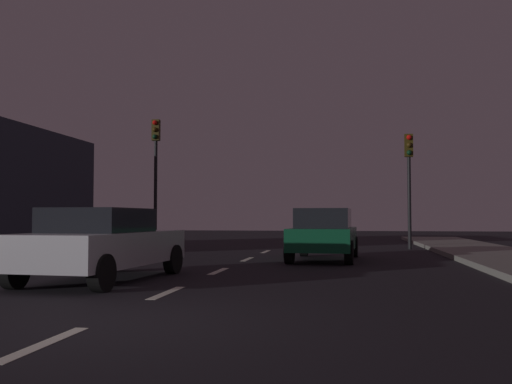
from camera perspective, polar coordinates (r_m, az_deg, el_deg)
The scene contains 10 objects.
ground_plane at distance 13.78m, azimuth -3.23°, elevation -7.77°, with size 80.00×80.00×0.00m, color black.
lane_stripe_nearest at distance 6.11m, azimuth -20.58°, elevation -14.13°, with size 0.16×1.60×0.01m, color silver.
lane_stripe_second at distance 9.55m, azimuth -9.01°, elevation -10.01°, with size 0.16×1.60×0.01m, color silver.
lane_stripe_third at distance 13.20m, azimuth -3.79°, elevation -7.98°, with size 0.16×1.60×0.01m, color silver.
lane_stripe_fourth at distance 16.91m, azimuth -0.87°, elevation -6.80°, with size 0.16×1.60×0.01m, color silver.
lane_stripe_fifth at distance 20.65m, azimuth 0.99°, elevation -6.04°, with size 0.16×1.60×0.01m, color silver.
traffic_signal_left at distance 24.37m, azimuth -10.11°, elevation 3.38°, with size 0.32×0.38×5.42m.
traffic_signal_right at distance 23.08m, azimuth 15.20°, elevation 2.37°, with size 0.32×0.38×4.55m.
car_stopped_ahead at distance 16.60m, azimuth 6.88°, elevation -4.24°, with size 2.01×4.16×1.50m.
car_adjacent_lane at distance 11.54m, azimuth -15.26°, elevation -5.01°, with size 2.15×4.39×1.42m.
Camera 1 is at (2.95, -6.40, 1.24)m, focal length 39.60 mm.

